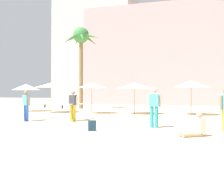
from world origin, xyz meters
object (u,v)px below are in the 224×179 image
at_px(cafe_umbrella_3, 92,85).
at_px(cafe_umbrella_4, 26,87).
at_px(backpack, 92,126).
at_px(beach_towel, 116,133).
at_px(person_near_left, 154,106).
at_px(cafe_umbrella_2, 135,86).
at_px(cafe_umbrella_5, 51,85).
at_px(person_far_right, 74,104).
at_px(cafe_umbrella_6, 191,84).
at_px(person_mid_right, 196,127).
at_px(person_mid_center, 27,104).
at_px(palm_tree_left, 81,43).

bearing_deg(cafe_umbrella_3, cafe_umbrella_4, 174.33).
xyz_separation_m(cafe_umbrella_4, backpack, (8.96, -8.84, -1.79)).
xyz_separation_m(beach_towel, person_near_left, (1.23, 1.91, 0.96)).
bearing_deg(cafe_umbrella_2, cafe_umbrella_5, -175.95).
distance_m(cafe_umbrella_4, backpack, 12.72).
bearing_deg(person_far_right, cafe_umbrella_5, 53.36).
relative_size(cafe_umbrella_6, person_mid_right, 2.60).
height_order(person_mid_center, person_near_left, person_near_left).
bearing_deg(person_far_right, cafe_umbrella_6, -34.42).
relative_size(cafe_umbrella_2, person_mid_center, 1.00).
xyz_separation_m(palm_tree_left, backpack, (5.99, -13.41, -6.13)).
bearing_deg(backpack, person_mid_center, 23.57).
height_order(cafe_umbrella_4, person_far_right, cafe_umbrella_4).
bearing_deg(cafe_umbrella_5, cafe_umbrella_4, 166.40).
relative_size(cafe_umbrella_4, person_far_right, 0.81).
xyz_separation_m(cafe_umbrella_4, cafe_umbrella_6, (12.98, 0.03, 0.13)).
distance_m(cafe_umbrella_4, cafe_umbrella_5, 2.71).
bearing_deg(cafe_umbrella_2, beach_towel, -83.83).
bearing_deg(cafe_umbrella_6, beach_towel, -107.83).
xyz_separation_m(cafe_umbrella_3, cafe_umbrella_4, (-5.95, 0.59, -0.08)).
height_order(person_mid_right, person_near_left, person_near_left).
relative_size(beach_towel, person_mid_center, 0.65).
bearing_deg(cafe_umbrella_6, cafe_umbrella_3, -174.97).
bearing_deg(backpack, cafe_umbrella_4, 7.65).
distance_m(cafe_umbrella_6, person_mid_center, 10.80).
height_order(person_mid_right, person_far_right, person_far_right).
bearing_deg(person_mid_center, palm_tree_left, -146.78).
height_order(cafe_umbrella_3, cafe_umbrella_5, cafe_umbrella_5).
bearing_deg(cafe_umbrella_6, person_mid_right, -90.31).
xyz_separation_m(cafe_umbrella_2, backpack, (-0.10, -8.66, -1.82)).
xyz_separation_m(palm_tree_left, cafe_umbrella_6, (10.02, -4.54, -4.22)).
bearing_deg(person_far_right, person_mid_right, -105.81).
bearing_deg(cafe_umbrella_3, person_far_right, -81.05).
bearing_deg(person_near_left, cafe_umbrella_3, -141.53).
xyz_separation_m(cafe_umbrella_2, cafe_umbrella_3, (-3.12, -0.41, 0.05)).
xyz_separation_m(cafe_umbrella_3, person_near_left, (5.31, -6.64, -1.10)).
relative_size(palm_tree_left, cafe_umbrella_5, 3.18).
bearing_deg(cafe_umbrella_5, beach_towel, -48.96).
relative_size(cafe_umbrella_6, backpack, 5.79).
bearing_deg(person_mid_right, backpack, -36.45).
height_order(cafe_umbrella_6, person_near_left, cafe_umbrella_6).
distance_m(cafe_umbrella_3, cafe_umbrella_5, 3.32).
xyz_separation_m(cafe_umbrella_2, person_mid_center, (-4.74, -6.13, -1.12)).
bearing_deg(person_mid_right, person_mid_center, -50.85).
relative_size(palm_tree_left, cafe_umbrella_4, 3.49).
height_order(cafe_umbrella_6, person_mid_center, cafe_umbrella_6).
bearing_deg(person_mid_center, cafe_umbrella_5, -137.25).
relative_size(person_mid_center, person_mid_right, 2.79).
relative_size(cafe_umbrella_4, beach_towel, 1.33).
bearing_deg(person_mid_right, cafe_umbrella_5, -72.30).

